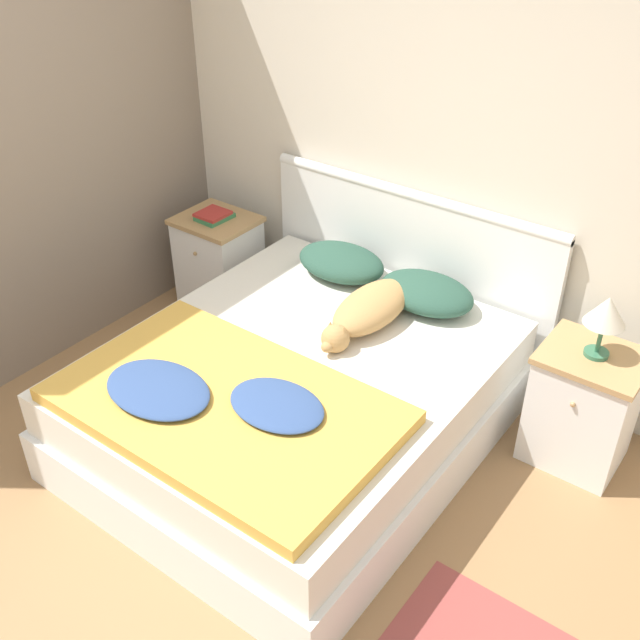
{
  "coord_description": "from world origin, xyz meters",
  "views": [
    {
      "loc": [
        1.76,
        -1.12,
        2.58
      ],
      "look_at": [
        -0.0,
        1.26,
        0.6
      ],
      "focal_mm": 42.0,
      "sensor_mm": 36.0,
      "label": 1
    }
  ],
  "objects_px": {
    "bed": "(296,399)",
    "book_stack": "(214,216)",
    "nightstand_left": "(219,262)",
    "pillow_right": "(426,293)",
    "nightstand_right": "(582,407)",
    "table_lamp": "(606,313)",
    "pillow_left": "(341,262)",
    "dog": "(369,310)"
  },
  "relations": [
    {
      "from": "pillow_right",
      "to": "dog",
      "type": "bearing_deg",
      "value": -115.22
    },
    {
      "from": "dog",
      "to": "book_stack",
      "type": "xyz_separation_m",
      "value": [
        -1.28,
        0.25,
        0.04
      ]
    },
    {
      "from": "nightstand_right",
      "to": "pillow_left",
      "type": "relative_size",
      "value": 1.19
    },
    {
      "from": "pillow_left",
      "to": "dog",
      "type": "height_order",
      "value": "dog"
    },
    {
      "from": "pillow_right",
      "to": "dog",
      "type": "xyz_separation_m",
      "value": [
        -0.15,
        -0.31,
        0.0
      ]
    },
    {
      "from": "pillow_right",
      "to": "book_stack",
      "type": "bearing_deg",
      "value": -177.69
    },
    {
      "from": "nightstand_right",
      "to": "pillow_left",
      "type": "distance_m",
      "value": 1.45
    },
    {
      "from": "pillow_left",
      "to": "table_lamp",
      "type": "height_order",
      "value": "table_lamp"
    },
    {
      "from": "bed",
      "to": "nightstand_right",
      "type": "xyz_separation_m",
      "value": [
        1.15,
        0.7,
        0.06
      ]
    },
    {
      "from": "nightstand_right",
      "to": "table_lamp",
      "type": "height_order",
      "value": "table_lamp"
    },
    {
      "from": "bed",
      "to": "book_stack",
      "type": "relative_size",
      "value": 9.43
    },
    {
      "from": "pillow_right",
      "to": "table_lamp",
      "type": "distance_m",
      "value": 0.92
    },
    {
      "from": "nightstand_left",
      "to": "pillow_right",
      "type": "distance_m",
      "value": 1.45
    },
    {
      "from": "bed",
      "to": "nightstand_left",
      "type": "height_order",
      "value": "nightstand_left"
    },
    {
      "from": "table_lamp",
      "to": "pillow_left",
      "type": "bearing_deg",
      "value": 178.2
    },
    {
      "from": "nightstand_left",
      "to": "table_lamp",
      "type": "distance_m",
      "value": 2.36
    },
    {
      "from": "nightstand_left",
      "to": "book_stack",
      "type": "bearing_deg",
      "value": -107.0
    },
    {
      "from": "nightstand_left",
      "to": "pillow_left",
      "type": "xyz_separation_m",
      "value": [
        0.89,
        0.05,
        0.28
      ]
    },
    {
      "from": "nightstand_right",
      "to": "pillow_left",
      "type": "bearing_deg",
      "value": 178.09
    },
    {
      "from": "bed",
      "to": "table_lamp",
      "type": "distance_m",
      "value": 1.47
    },
    {
      "from": "dog",
      "to": "bed",
      "type": "bearing_deg",
      "value": -105.42
    },
    {
      "from": "nightstand_right",
      "to": "dog",
      "type": "xyz_separation_m",
      "value": [
        -1.03,
        -0.26,
        0.28
      ]
    },
    {
      "from": "pillow_left",
      "to": "dog",
      "type": "xyz_separation_m",
      "value": [
        0.39,
        -0.31,
        0.0
      ]
    },
    {
      "from": "bed",
      "to": "pillow_right",
      "type": "relative_size",
      "value": 3.86
    },
    {
      "from": "book_stack",
      "to": "table_lamp",
      "type": "height_order",
      "value": "table_lamp"
    },
    {
      "from": "bed",
      "to": "nightstand_left",
      "type": "distance_m",
      "value": 1.35
    },
    {
      "from": "book_stack",
      "to": "nightstand_right",
      "type": "bearing_deg",
      "value": 0.25
    },
    {
      "from": "book_stack",
      "to": "nightstand_left",
      "type": "bearing_deg",
      "value": 73.0
    },
    {
      "from": "pillow_right",
      "to": "nightstand_right",
      "type": "bearing_deg",
      "value": -3.06
    },
    {
      "from": "pillow_left",
      "to": "nightstand_right",
      "type": "bearing_deg",
      "value": -1.91
    },
    {
      "from": "book_stack",
      "to": "bed",
      "type": "bearing_deg",
      "value": -30.81
    },
    {
      "from": "nightstand_right",
      "to": "book_stack",
      "type": "xyz_separation_m",
      "value": [
        -2.31,
        -0.01,
        0.32
      ]
    },
    {
      "from": "nightstand_right",
      "to": "pillow_left",
      "type": "height_order",
      "value": "pillow_left"
    },
    {
      "from": "pillow_left",
      "to": "nightstand_left",
      "type": "bearing_deg",
      "value": -176.94
    },
    {
      "from": "nightstand_left",
      "to": "dog",
      "type": "distance_m",
      "value": 1.33
    },
    {
      "from": "nightstand_left",
      "to": "dog",
      "type": "height_order",
      "value": "dog"
    },
    {
      "from": "nightstand_left",
      "to": "table_lamp",
      "type": "xyz_separation_m",
      "value": [
        2.31,
        0.0,
        0.52
      ]
    },
    {
      "from": "book_stack",
      "to": "dog",
      "type": "bearing_deg",
      "value": -11.17
    },
    {
      "from": "bed",
      "to": "dog",
      "type": "distance_m",
      "value": 0.56
    },
    {
      "from": "nightstand_right",
      "to": "pillow_right",
      "type": "bearing_deg",
      "value": 176.94
    },
    {
      "from": "nightstand_left",
      "to": "pillow_right",
      "type": "xyz_separation_m",
      "value": [
        1.42,
        0.05,
        0.28
      ]
    },
    {
      "from": "dog",
      "to": "table_lamp",
      "type": "bearing_deg",
      "value": 14.4
    }
  ]
}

